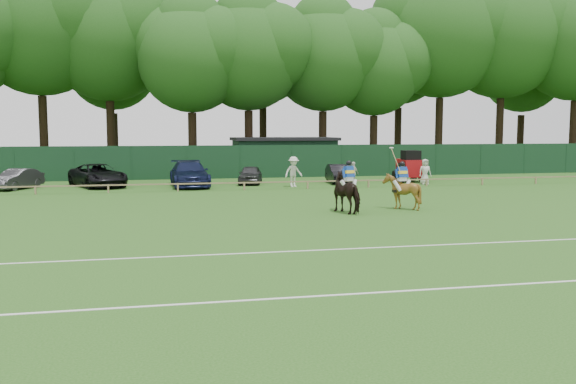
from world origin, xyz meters
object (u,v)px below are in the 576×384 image
object	(u,v)px
hatch_grey	(250,175)
tractor	(410,167)
estate_black	(339,174)
spectator_mid	(353,173)
suv_black	(98,175)
spectator_left	(293,172)
horse_dark	(349,193)
sedan_navy	(189,174)
horse_chestnut	(402,191)
sedan_grey	(17,179)
utility_shed	(284,156)
spectator_right	(425,172)

from	to	relation	value
hatch_grey	tractor	world-z (taller)	tractor
estate_black	spectator_mid	bearing A→B (deg)	-70.76
suv_black	hatch_grey	size ratio (longest dim) A/B	1.46
estate_black	hatch_grey	bearing A→B (deg)	-179.19
spectator_left	spectator_mid	bearing A→B (deg)	-15.58
tractor	horse_dark	bearing A→B (deg)	-118.25
sedan_navy	hatch_grey	distance (m)	4.26
sedan_navy	suv_black	bearing A→B (deg)	168.08
estate_black	horse_chestnut	bearing A→B (deg)	-88.26
sedan_navy	horse_chestnut	bearing A→B (deg)	-58.67
sedan_grey	hatch_grey	world-z (taller)	sedan_grey
horse_chestnut	hatch_grey	bearing A→B (deg)	-74.91
sedan_grey	sedan_navy	xyz separation A→B (m)	(10.55, -0.43, 0.19)
suv_black	utility_shed	distance (m)	16.05
sedan_navy	hatch_grey	size ratio (longest dim) A/B	1.55
spectator_right	horse_chestnut	bearing A→B (deg)	-116.98
spectator_mid	horse_chestnut	bearing A→B (deg)	-122.06
spectator_mid	spectator_right	xyz separation A→B (m)	(4.98, -0.32, 0.07)
hatch_grey	horse_dark	bearing A→B (deg)	-68.53
suv_black	sedan_navy	distance (m)	5.88
tractor	spectator_mid	bearing A→B (deg)	-155.61
suv_black	utility_shed	world-z (taller)	utility_shed
horse_chestnut	estate_black	distance (m)	13.96
spectator_left	tractor	bearing A→B (deg)	-6.10
utility_shed	tractor	size ratio (longest dim) A/B	3.04
sedan_navy	estate_black	world-z (taller)	sedan_navy
sedan_navy	spectator_left	size ratio (longest dim) A/B	2.90
hatch_grey	sedan_grey	bearing A→B (deg)	-164.38
suv_black	horse_dark	bearing A→B (deg)	-76.13
horse_dark	sedan_grey	world-z (taller)	horse_dark
sedan_navy	estate_black	distance (m)	10.23
estate_black	spectator_right	distance (m)	5.82
sedan_grey	utility_shed	world-z (taller)	utility_shed
horse_dark	spectator_right	world-z (taller)	horse_dark
sedan_grey	sedan_navy	bearing A→B (deg)	22.05
estate_black	tractor	world-z (taller)	tractor
hatch_grey	spectator_left	xyz separation A→B (m)	(2.40, -2.70, 0.36)
suv_black	hatch_grey	bearing A→B (deg)	-24.71
tractor	suv_black	bearing A→B (deg)	-177.76
horse_chestnut	utility_shed	bearing A→B (deg)	-91.24
spectator_mid	tractor	bearing A→B (deg)	-4.25
spectator_left	spectator_mid	world-z (taller)	spectator_left
spectator_left	suv_black	bearing A→B (deg)	149.04
sedan_grey	hatch_grey	distance (m)	14.71
horse_dark	spectator_right	size ratio (longest dim) A/B	1.24
horse_dark	spectator_mid	xyz separation A→B (m)	(4.37, 12.62, -0.11)
spectator_right	tractor	size ratio (longest dim) A/B	0.62
sedan_navy	spectator_right	distance (m)	15.72
horse_dark	spectator_right	bearing A→B (deg)	-146.79
horse_chestnut	spectator_mid	bearing A→B (deg)	-101.09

